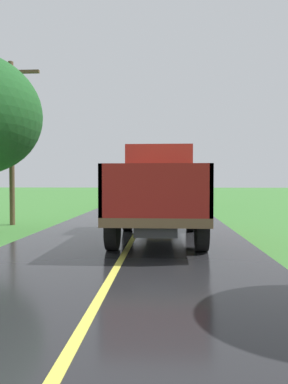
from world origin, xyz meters
name	(u,v)px	position (x,y,z in m)	size (l,w,h in m)	color
banana_truck_near	(158,190)	(0.72, 12.76, 1.47)	(2.38, 5.82, 2.80)	#2D2D30
banana_truck_far	(159,185)	(0.49, 28.40, 1.46)	(2.38, 5.81, 2.80)	#2D2D30
utility_pole_roadside	(11,136)	(-5.11, 15.59, 3.51)	(2.26, 0.20, 6.39)	brown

